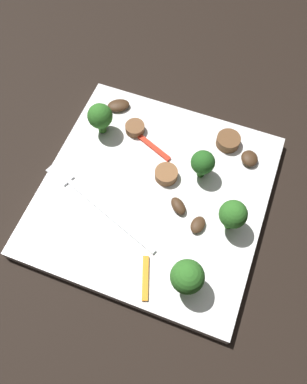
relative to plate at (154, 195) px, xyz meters
name	(u,v)px	position (x,y,z in m)	size (l,w,h in m)	color
ground_plane	(154,198)	(0.00, 0.00, -0.01)	(1.40, 1.40, 0.00)	black
plate	(154,195)	(0.00, 0.00, 0.00)	(0.28, 0.28, 0.02)	white
fork	(92,200)	(0.07, 0.04, 0.01)	(0.17, 0.07, 0.00)	silver
broccoli_floret_0	(203,163)	(-0.05, -0.05, 0.04)	(0.03, 0.03, 0.05)	#296420
broccoli_floret_1	(100,117)	(0.10, -0.06, 0.04)	(0.03, 0.03, 0.05)	#347525
broccoli_floret_2	(233,215)	(-0.10, 0.01, 0.04)	(0.03, 0.03, 0.05)	#347525
broccoli_floret_3	(187,277)	(-0.08, 0.10, 0.04)	(0.04, 0.04, 0.05)	#347525
sausage_slice_0	(166,174)	(-0.01, -0.03, 0.01)	(0.03, 0.03, 0.01)	brown
sausage_slice_1	(135,128)	(0.06, -0.08, 0.01)	(0.03, 0.03, 0.01)	brown
sausage_slice_2	(228,141)	(-0.07, -0.10, 0.02)	(0.03, 0.03, 0.01)	brown
mushroom_0	(198,225)	(-0.07, 0.02, 0.01)	(0.02, 0.02, 0.01)	#422B19
mushroom_1	(178,206)	(-0.04, 0.01, 0.01)	(0.03, 0.01, 0.01)	#422B19
mushroom_2	(118,105)	(0.09, -0.11, 0.01)	(0.03, 0.02, 0.01)	#422B19
mushroom_3	(249,158)	(-0.10, -0.09, 0.01)	(0.02, 0.02, 0.01)	#422B19
pepper_strip_0	(145,278)	(-0.03, 0.11, 0.01)	(0.05, 0.01, 0.00)	orange
pepper_strip_1	(153,147)	(0.02, -0.06, 0.01)	(0.06, 0.01, 0.00)	red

